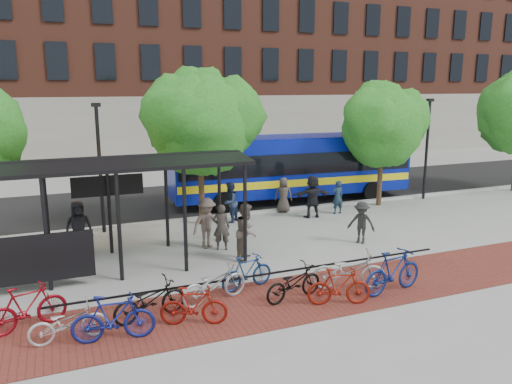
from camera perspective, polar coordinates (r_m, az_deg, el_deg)
name	(u,v)px	position (r m, az deg, el deg)	size (l,w,h in m)	color
ground	(300,237)	(19.53, 5.09, -5.16)	(160.00, 160.00, 0.00)	#9E9E99
asphalt_street	(232,196)	(26.65, -2.76, -0.41)	(160.00, 8.00, 0.01)	black
curb	(261,212)	(23.01, 0.55, -2.28)	(160.00, 0.25, 0.12)	#B7B7B2
brick_strip	(318,294)	(14.51, 7.09, -11.48)	(24.00, 3.00, 0.01)	maroon
bike_rack_rail	(263,289)	(14.72, 0.84, -11.03)	(12.00, 0.05, 0.95)	black
building_brick	(269,37)	(46.63, 1.55, 17.32)	(55.00, 14.00, 20.00)	brown
bus_shelter	(73,178)	(16.33, -20.18, 1.54)	(10.60, 3.07, 3.60)	black
tree_b	(202,118)	(20.74, -6.23, 8.39)	(5.15, 4.20, 6.47)	#382619
tree_c	(384,122)	(24.79, 14.39, 7.75)	(4.66, 3.80, 5.92)	#382619
lamp_post_left	(100,164)	(20.45, -17.42, 3.02)	(0.35, 0.20, 5.12)	black
lamp_post_right	(427,146)	(26.92, 18.95, 5.00)	(0.35, 0.20, 5.12)	black
bus	(291,164)	(25.23, 4.07, 3.22)	(12.34, 3.46, 3.29)	#08189D
bike_1	(27,308)	(13.44, -24.73, -11.91)	(0.54, 1.90, 1.14)	maroon
bike_2	(68,323)	(12.59, -20.71, -13.79)	(0.61, 1.74, 0.91)	#B3B3B6
bike_3	(113,318)	(12.21, -15.99, -13.69)	(0.53, 1.89, 1.14)	navy
bike_4	(150,300)	(13.08, -12.05, -11.99)	(0.67, 1.92, 1.01)	black
bike_5	(194,306)	(12.61, -7.13, -12.79)	(0.47, 1.66, 1.00)	maroon
bike_6	(214,283)	(13.79, -4.79, -10.37)	(0.70, 2.00, 1.05)	#A3A3A5
bike_7	(247,272)	(14.57, -1.04, -9.13)	(0.48, 1.69, 1.01)	navy
bike_8	(294,283)	(13.92, 4.32, -10.31)	(0.64, 1.85, 0.97)	black
bike_9	(339,287)	(13.74, 9.47, -10.62)	(0.49, 1.72, 1.03)	maroon
bike_10	(349,271)	(14.77, 10.56, -8.81)	(0.75, 2.14, 1.13)	#A8A8AB
bike_11	(393,272)	(14.78, 15.40, -8.76)	(0.59, 2.09, 1.26)	navy
pedestrian_0	(79,228)	(18.39, -19.61, -3.85)	(0.93, 0.60, 1.90)	black
pedestrian_1	(221,227)	(17.82, -3.99, -4.03)	(0.61, 0.40, 1.68)	#37312C
pedestrian_2	(230,202)	(21.34, -2.99, -1.17)	(0.86, 0.67, 1.77)	#202D4C
pedestrian_3	(207,223)	(18.09, -5.62, -3.55)	(1.19, 0.68, 1.83)	brown
pedestrian_5	(312,196)	(22.23, 6.47, -0.51)	(1.77, 0.56, 1.91)	black
pedestrian_6	(283,195)	(23.07, 3.16, -0.33)	(0.80, 0.52, 1.63)	#443B36
pedestrian_7	(338,197)	(23.09, 9.31, -0.58)	(0.56, 0.37, 1.54)	#1B2F3F
pedestrian_8	(247,231)	(16.83, -1.09, -4.52)	(0.94, 0.73, 1.93)	brown
pedestrian_9	(361,223)	(18.94, 11.95, -3.44)	(1.02, 0.59, 1.58)	black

